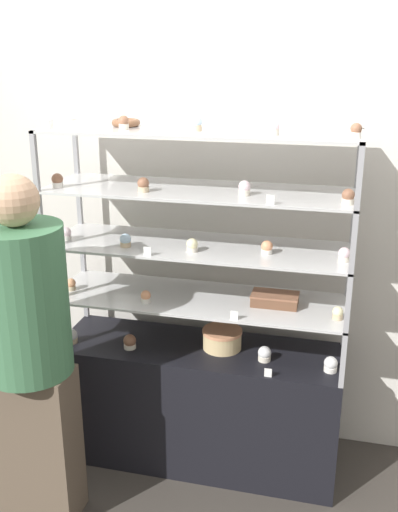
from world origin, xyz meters
TOP-DOWN VIEW (x-y plane):
  - ground_plane at (0.00, 0.00)m, footprint 20.00×20.00m
  - back_wall at (0.00, 0.38)m, footprint 8.00×0.05m
  - display_base at (0.00, 0.00)m, footprint 1.49×0.46m
  - display_riser_lower at (0.00, 0.00)m, footprint 1.49×0.46m
  - display_riser_middle at (0.00, 0.00)m, footprint 1.49×0.46m
  - display_riser_upper at (0.00, 0.00)m, footprint 1.49×0.46m
  - display_riser_top at (0.00, 0.00)m, footprint 1.49×0.46m
  - layer_cake_centerpiece at (0.12, 0.02)m, footprint 0.21×0.21m
  - sheet_cake_frosted at (0.39, 0.01)m, footprint 0.23×0.13m
  - cupcake_0 at (-0.67, -0.11)m, footprint 0.07×0.07m
  - cupcake_1 at (-0.35, -0.10)m, footprint 0.07×0.07m
  - cupcake_2 at (0.35, -0.06)m, footprint 0.07×0.07m
  - cupcake_3 at (0.68, -0.08)m, footprint 0.07×0.07m
  - price_tag_0 at (0.39, -0.21)m, footprint 0.04×0.00m
  - cupcake_4 at (-0.68, -0.06)m, footprint 0.05×0.05m
  - cupcake_5 at (-0.24, -0.12)m, footprint 0.05×0.05m
  - cupcake_6 at (0.69, -0.09)m, footprint 0.05×0.05m
  - price_tag_1 at (0.22, -0.21)m, footprint 0.04×0.00m
  - cupcake_7 at (-0.68, -0.07)m, footprint 0.06×0.06m
  - cupcake_8 at (-0.35, -0.11)m, footprint 0.06×0.06m
  - cupcake_9 at (-0.01, -0.10)m, footprint 0.06×0.06m
  - cupcake_10 at (0.34, -0.05)m, footprint 0.06×0.06m
  - cupcake_11 at (0.70, -0.07)m, footprint 0.06×0.06m
  - price_tag_2 at (-0.20, -0.21)m, footprint 0.04×0.00m
  - cupcake_12 at (-0.68, -0.12)m, footprint 0.06×0.06m
  - cupcake_13 at (-0.24, -0.11)m, footprint 0.06×0.06m
  - cupcake_14 at (0.23, -0.07)m, footprint 0.06×0.06m
  - cupcake_15 at (0.70, -0.12)m, footprint 0.06×0.06m
  - price_tag_3 at (0.37, -0.21)m, footprint 0.04×0.00m
  - cupcake_16 at (-0.70, -0.12)m, footprint 0.05×0.05m
  - cupcake_17 at (-0.34, -0.08)m, footprint 0.05×0.05m
  - cupcake_18 at (0.00, -0.04)m, footprint 0.05×0.05m
  - cupcake_19 at (0.36, -0.10)m, footprint 0.05×0.05m
  - cupcake_20 at (0.71, -0.12)m, footprint 0.05×0.05m
  - price_tag_4 at (-0.41, -0.21)m, footprint 0.04×0.00m
  - donut_glazed at (-0.37, 0.04)m, footprint 0.14×0.14m
  - customer_figure at (-0.65, -0.58)m, footprint 0.39×0.39m

SIDE VIEW (x-z plane):
  - ground_plane at x=0.00m, z-range 0.00..0.00m
  - display_base at x=0.00m, z-range 0.00..0.68m
  - price_tag_0 at x=0.39m, z-range 0.68..0.73m
  - cupcake_0 at x=-0.67m, z-range 0.68..0.76m
  - cupcake_1 at x=-0.35m, z-range 0.68..0.76m
  - cupcake_2 at x=0.35m, z-range 0.68..0.76m
  - cupcake_3 at x=0.68m, z-range 0.68..0.76m
  - layer_cake_centerpiece at x=0.12m, z-range 0.68..0.79m
  - customer_figure at x=-0.65m, z-range 0.06..1.75m
  - display_riser_lower at x=0.00m, z-range 0.81..1.09m
  - price_tag_1 at x=0.22m, z-range 0.97..1.01m
  - sheet_cake_frosted at x=0.39m, z-range 0.97..1.03m
  - cupcake_4 at x=-0.68m, z-range 0.97..1.03m
  - cupcake_5 at x=-0.24m, z-range 0.97..1.03m
  - cupcake_6 at x=0.69m, z-range 0.97..1.03m
  - display_riser_middle at x=0.00m, z-range 1.09..1.37m
  - price_tag_2 at x=-0.20m, z-range 1.25..1.29m
  - cupcake_7 at x=-0.68m, z-range 1.25..1.31m
  - cupcake_8 at x=-0.35m, z-range 1.25..1.31m
  - cupcake_9 at x=-0.01m, z-range 1.25..1.31m
  - cupcake_10 at x=0.34m, z-range 1.25..1.31m
  - cupcake_11 at x=0.70m, z-range 1.25..1.31m
  - back_wall at x=0.00m, z-range 0.00..2.60m
  - display_riser_upper at x=0.00m, z-range 1.37..1.66m
  - price_tag_3 at x=0.37m, z-range 1.53..1.58m
  - cupcake_12 at x=-0.68m, z-range 1.53..1.60m
  - cupcake_13 at x=-0.24m, z-range 1.53..1.60m
  - cupcake_14 at x=0.23m, z-range 1.53..1.60m
  - cupcake_15 at x=0.70m, z-range 1.53..1.60m
  - display_riser_top at x=0.00m, z-range 1.66..1.94m
  - donut_glazed at x=-0.37m, z-range 1.81..1.85m
  - price_tag_4 at x=-0.41m, z-range 1.81..1.86m
  - cupcake_16 at x=-0.70m, z-range 1.81..1.88m
  - cupcake_17 at x=-0.34m, z-range 1.81..1.88m
  - cupcake_18 at x=0.00m, z-range 1.81..1.88m
  - cupcake_19 at x=0.36m, z-range 1.81..1.88m
  - cupcake_20 at x=0.71m, z-range 1.81..1.88m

